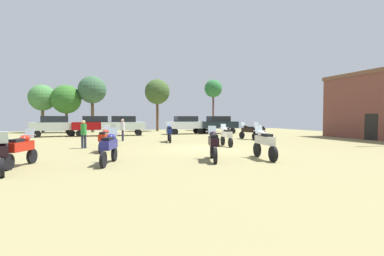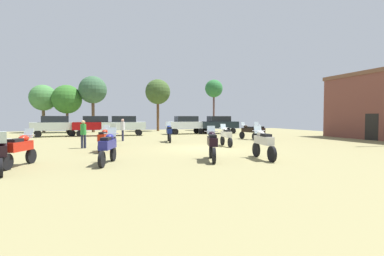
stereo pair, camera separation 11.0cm
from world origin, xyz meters
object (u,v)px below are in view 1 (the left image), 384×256
motorcycle_1 (111,134)px  motorcycle_2 (104,139)px  motorcycle_11 (109,146)px  tree_6 (42,98)px  motorcycle_8 (213,144)px  tree_4 (92,90)px  motorcycle_6 (264,143)px  tree_5 (66,99)px  motorcycle_10 (260,131)px  car_3 (124,124)px  person_2 (123,128)px  tree_2 (213,89)px  car_2 (95,124)px  motorcycle_4 (2,152)px  tree_3 (157,92)px  motorcycle_5 (226,135)px  motorcycle_9 (248,131)px  car_5 (186,124)px  car_1 (218,123)px  person_1 (84,132)px  car_4 (54,125)px  motorcycle_3 (169,132)px  motorcycle_7 (21,148)px

motorcycle_1 → motorcycle_2: bearing=69.6°
motorcycle_11 → tree_6: 27.75m
motorcycle_8 → tree_4: bearing=119.5°
motorcycle_6 → tree_5: (-11.24, 26.42, 3.32)m
motorcycle_1 → motorcycle_10: motorcycle_1 is taller
motorcycle_8 → car_3: bearing=114.9°
person_2 → tree_2: (13.75, 14.92, 4.92)m
motorcycle_10 → tree_4: bearing=132.5°
motorcycle_10 → car_2: size_ratio=0.49×
motorcycle_11 → car_3: 17.77m
motorcycle_4 → tree_3: size_ratio=0.31×
motorcycle_5 → motorcycle_9: size_ratio=0.93×
tree_4 → motorcycle_11: bearing=-86.6°
motorcycle_5 → car_5: 13.42m
car_1 → tree_4: (-13.91, 7.33, 4.08)m
motorcycle_11 → car_2: size_ratio=0.50×
car_2 → car_3: (2.74, -0.31, 0.00)m
motorcycle_4 → car_2: (2.50, 18.79, 0.46)m
tree_6 → motorcycle_5: bearing=-55.7°
car_1 → tree_6: bearing=65.5°
car_1 → motorcycle_6: bearing=162.0°
motorcycle_11 → person_1: size_ratio=1.27×
car_5 → person_2: (-7.38, -7.31, -0.15)m
car_3 → motorcycle_8: bearing=-169.2°
car_3 → car_4: 6.54m
motorcycle_9 → motorcycle_10: (0.47, -1.07, 0.02)m
person_1 → tree_4: (-0.13, 18.91, 4.26)m
motorcycle_8 → car_4: bearing=132.9°
motorcycle_3 → motorcycle_6: 10.00m
motorcycle_10 → motorcycle_8: bearing=-127.1°
person_1 → motorcycle_8: bearing=108.8°
motorcycle_3 → car_2: size_ratio=0.51×
motorcycle_6 → tree_4: 27.64m
tree_2 → person_2: bearing=-132.7°
motorcycle_7 → car_4: bearing=112.8°
motorcycle_1 → car_3: 9.54m
tree_5 → motorcycle_10: bearing=-46.3°
motorcycle_10 → motorcycle_5: bearing=-138.9°
car_3 → car_5: same height
car_1 → tree_4: size_ratio=0.62×
car_1 → car_4: same height
motorcycle_7 → motorcycle_11: size_ratio=0.94×
tree_2 → tree_6: bearing=178.4°
motorcycle_2 → motorcycle_11: bearing=-74.0°
car_2 → tree_5: size_ratio=0.74×
motorcycle_1 → motorcycle_8: (4.07, -8.66, -0.00)m
tree_6 → motorcycle_4: bearing=-82.0°
motorcycle_11 → tree_5: size_ratio=0.37×
motorcycle_3 → car_5: (4.05, 9.25, 0.44)m
tree_4 → motorcycle_6: bearing=-72.5°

